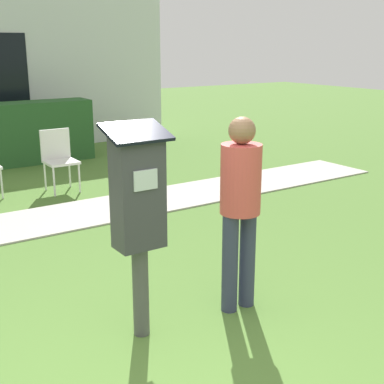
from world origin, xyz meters
TOP-DOWN VIEW (x-y plane):
  - parking_meter at (0.33, 0.67)m, footprint 0.44×0.31m
  - person_standing at (1.19, 0.60)m, footprint 0.32×0.32m
  - outdoor_chair_right at (1.29, 4.94)m, footprint 0.44×0.44m
  - hedge_row at (1.51, 7.06)m, footprint 2.26×0.60m

SIDE VIEW (x-z plane):
  - outdoor_chair_right at x=1.29m, z-range 0.08..0.98m
  - hedge_row at x=1.51m, z-range 0.00..1.10m
  - person_standing at x=1.19m, z-range 0.14..1.72m
  - parking_meter at x=0.33m, z-range 0.22..1.81m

